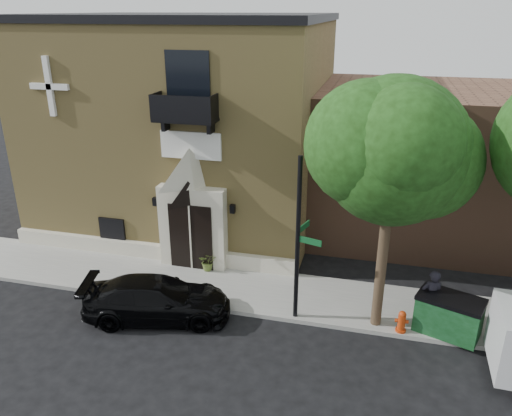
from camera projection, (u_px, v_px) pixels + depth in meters
The scene contains 10 objects.
ground at pixel (194, 309), 16.96m from camera, with size 120.00×120.00×0.00m, color black.
sidewalk at pixel (235, 288), 18.06m from camera, with size 42.00×3.00×0.15m, color gray.
church at pixel (190, 121), 23.07m from camera, with size 12.20×11.01×9.30m.
street_tree_left at pixel (395, 150), 13.72m from camera, with size 4.97×4.38×7.77m.
black_sedan at pixel (157, 299), 16.26m from camera, with size 1.94×4.76×1.38m, color black.
street_sign at pixel (299, 240), 15.31m from camera, with size 0.84×1.01×5.42m.
fire_hydrant at pixel (402, 321), 15.42m from camera, with size 0.41×0.33×0.72m.
dumpster at pixel (449, 315), 15.25m from camera, with size 2.17×1.69×1.25m.
planter at pixel (208, 261), 19.05m from camera, with size 0.67×0.58×0.74m, color olive.
pedestrian_near at pixel (431, 297), 15.60m from camera, with size 0.69×0.45×1.89m, color black.
Camera 1 is at (5.58, -13.51, 9.50)m, focal length 35.00 mm.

